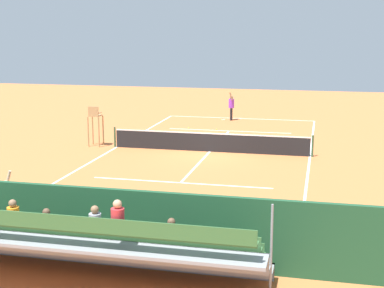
% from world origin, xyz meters
% --- Properties ---
extents(ground_plane, '(60.00, 60.00, 0.00)m').
position_xyz_m(ground_plane, '(0.00, 0.00, 0.00)').
color(ground_plane, '#C66B38').
extents(court_line_markings, '(10.10, 22.20, 0.01)m').
position_xyz_m(court_line_markings, '(0.00, -0.04, 0.00)').
color(court_line_markings, white).
rests_on(court_line_markings, ground).
extents(tennis_net, '(10.30, 0.10, 1.07)m').
position_xyz_m(tennis_net, '(0.00, 0.00, 0.50)').
color(tennis_net, black).
rests_on(tennis_net, ground).
extents(backdrop_wall, '(18.00, 0.16, 2.00)m').
position_xyz_m(backdrop_wall, '(0.00, 14.00, 1.00)').
color(backdrop_wall, '#1E4C2D').
rests_on(backdrop_wall, ground).
extents(bleacher_stand, '(9.06, 2.40, 2.48)m').
position_xyz_m(bleacher_stand, '(0.05, 15.34, 0.92)').
color(bleacher_stand, gray).
rests_on(bleacher_stand, ground).
extents(umpire_chair, '(0.67, 0.67, 2.14)m').
position_xyz_m(umpire_chair, '(6.20, -0.03, 1.31)').
color(umpire_chair, '#A88456').
rests_on(umpire_chair, ground).
extents(courtside_bench, '(1.80, 0.40, 0.93)m').
position_xyz_m(courtside_bench, '(-2.84, 13.27, 0.56)').
color(courtside_bench, '#33383D').
rests_on(courtside_bench, ground).
extents(equipment_bag, '(0.90, 0.36, 0.36)m').
position_xyz_m(equipment_bag, '(-0.82, 13.40, 0.18)').
color(equipment_bag, '#334C8C').
rests_on(equipment_bag, ground).
extents(tennis_player, '(0.37, 0.53, 1.93)m').
position_xyz_m(tennis_player, '(0.53, -10.12, 1.02)').
color(tennis_player, black).
rests_on(tennis_player, ground).
extents(tennis_racket, '(0.37, 0.59, 0.03)m').
position_xyz_m(tennis_racket, '(1.08, -10.09, 0.01)').
color(tennis_racket, black).
rests_on(tennis_racket, ground).
extents(tennis_ball_near, '(0.07, 0.07, 0.07)m').
position_xyz_m(tennis_ball_near, '(2.61, -6.35, 0.03)').
color(tennis_ball_near, '#CCDB33').
rests_on(tennis_ball_near, ground).
extents(tennis_ball_far, '(0.07, 0.07, 0.07)m').
position_xyz_m(tennis_ball_far, '(0.81, -6.24, 0.03)').
color(tennis_ball_far, '#CCDB33').
rests_on(tennis_ball_far, ground).
extents(line_judge, '(0.41, 0.55, 1.93)m').
position_xyz_m(line_judge, '(3.75, 12.81, 1.02)').
color(line_judge, '#232328').
rests_on(line_judge, ground).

